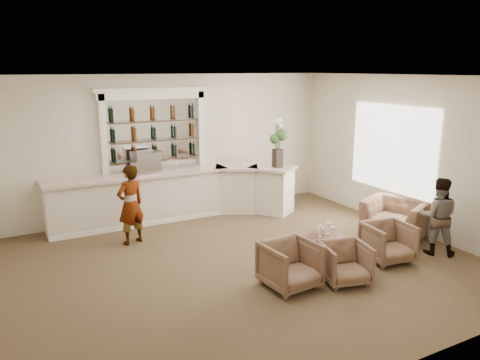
% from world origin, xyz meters
% --- Properties ---
extents(ground, '(8.00, 8.00, 0.00)m').
position_xyz_m(ground, '(0.00, 0.00, 0.00)').
color(ground, brown).
rests_on(ground, ground).
extents(room_shell, '(8.04, 7.02, 3.32)m').
position_xyz_m(room_shell, '(0.16, 0.71, 2.34)').
color(room_shell, beige).
rests_on(room_shell, ground).
extents(bar_counter, '(5.72, 1.80, 1.14)m').
position_xyz_m(bar_counter, '(-0.16, 3.00, 0.57)').
color(bar_counter, white).
rests_on(bar_counter, ground).
extents(back_bar_alcove, '(2.64, 0.25, 3.00)m').
position_xyz_m(back_bar_alcove, '(-0.50, 3.41, 2.03)').
color(back_bar_alcove, white).
rests_on(back_bar_alcove, ground).
extents(cocktail_table, '(0.70, 0.70, 0.50)m').
position_xyz_m(cocktail_table, '(1.30, -0.65, 0.25)').
color(cocktail_table, '#523023').
rests_on(cocktail_table, ground).
extents(sommelier, '(0.68, 0.56, 1.61)m').
position_xyz_m(sommelier, '(-1.52, 1.95, 0.80)').
color(sommelier, gray).
rests_on(sommelier, ground).
extents(guest, '(0.90, 0.90, 1.47)m').
position_xyz_m(guest, '(3.40, -1.28, 0.74)').
color(guest, gray).
rests_on(guest, ground).
extents(armchair_left, '(0.87, 0.89, 0.76)m').
position_xyz_m(armchair_left, '(0.19, -1.15, 0.38)').
color(armchair_left, brown).
rests_on(armchair_left, ground).
extents(armchair_center, '(0.87, 0.89, 0.67)m').
position_xyz_m(armchair_center, '(1.07, -1.43, 0.33)').
color(armchair_center, brown).
rests_on(armchair_center, ground).
extents(armchair_right, '(0.86, 0.88, 0.72)m').
position_xyz_m(armchair_right, '(2.34, -1.11, 0.36)').
color(armchair_right, brown).
rests_on(armchair_right, ground).
extents(armchair_far, '(1.43, 1.51, 0.77)m').
position_xyz_m(armchair_far, '(3.40, -0.26, 0.39)').
color(armchair_far, brown).
rests_on(armchair_far, ground).
extents(espresso_machine, '(0.58, 0.50, 0.49)m').
position_xyz_m(espresso_machine, '(-0.83, 3.09, 1.38)').
color(espresso_machine, silver).
rests_on(espresso_machine, bar_counter).
extents(flower_vase, '(0.31, 0.31, 1.16)m').
position_xyz_m(flower_vase, '(2.12, 2.27, 1.79)').
color(flower_vase, black).
rests_on(flower_vase, bar_counter).
extents(wine_glass_bar_left, '(0.07, 0.07, 0.21)m').
position_xyz_m(wine_glass_bar_left, '(-0.13, 3.06, 1.25)').
color(wine_glass_bar_left, white).
rests_on(wine_glass_bar_left, bar_counter).
extents(wine_glass_bar_right, '(0.07, 0.07, 0.21)m').
position_xyz_m(wine_glass_bar_right, '(-0.51, 3.05, 1.25)').
color(wine_glass_bar_right, white).
rests_on(wine_glass_bar_right, bar_counter).
extents(wine_glass_tbl_a, '(0.07, 0.07, 0.21)m').
position_xyz_m(wine_glass_tbl_a, '(1.18, -0.62, 0.60)').
color(wine_glass_tbl_a, white).
rests_on(wine_glass_tbl_a, cocktail_table).
extents(wine_glass_tbl_b, '(0.07, 0.07, 0.21)m').
position_xyz_m(wine_glass_tbl_b, '(1.40, -0.57, 0.60)').
color(wine_glass_tbl_b, white).
rests_on(wine_glass_tbl_b, cocktail_table).
extents(wine_glass_tbl_c, '(0.07, 0.07, 0.21)m').
position_xyz_m(wine_glass_tbl_c, '(1.34, -0.78, 0.60)').
color(wine_glass_tbl_c, white).
rests_on(wine_glass_tbl_c, cocktail_table).
extents(napkin_holder, '(0.08, 0.08, 0.12)m').
position_xyz_m(napkin_holder, '(1.28, -0.51, 0.56)').
color(napkin_holder, white).
rests_on(napkin_holder, cocktail_table).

